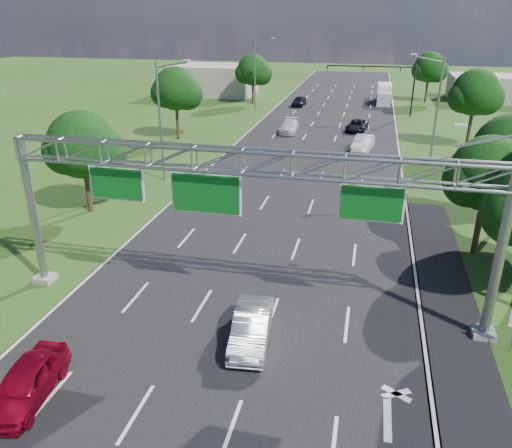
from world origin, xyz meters
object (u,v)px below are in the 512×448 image
(silver_sedan, at_px, (251,327))
(red_coupe, at_px, (27,382))
(box_truck, at_px, (384,94))
(sign_gantry, at_px, (244,174))
(traffic_signal, at_px, (388,78))

(silver_sedan, bearing_deg, red_coupe, -150.27)
(silver_sedan, relative_size, box_truck, 0.59)
(sign_gantry, height_order, traffic_signal, sign_gantry)
(red_coupe, height_order, silver_sedan, red_coupe)
(red_coupe, xyz_separation_m, box_truck, (13.48, 71.67, 0.63))
(traffic_signal, bearing_deg, sign_gantry, -97.68)
(sign_gantry, bearing_deg, traffic_signal, 82.32)
(sign_gantry, xyz_separation_m, traffic_signal, (7.15, 53.00, -1.72))
(box_truck, bearing_deg, traffic_signal, -89.41)
(sign_gantry, height_order, red_coupe, sign_gantry)
(traffic_signal, relative_size, red_coupe, 2.79)
(red_coupe, xyz_separation_m, silver_sedan, (7.45, 5.35, -0.01))
(red_coupe, relative_size, box_truck, 0.58)
(sign_gantry, relative_size, box_truck, 3.10)
(sign_gantry, relative_size, red_coupe, 5.37)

